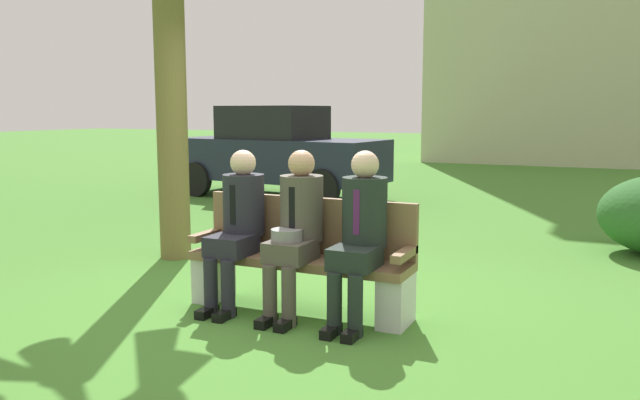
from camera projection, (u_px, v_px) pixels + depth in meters
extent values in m
plane|color=#457F2E|center=(278.00, 303.00, 5.41)|extent=(80.00, 80.00, 0.00)
cube|color=brown|center=(299.00, 261.00, 5.11)|extent=(1.82, 0.44, 0.07)
cube|color=brown|center=(309.00, 225.00, 5.25)|extent=(1.82, 0.06, 0.45)
cube|color=brown|center=(207.00, 235.00, 5.46)|extent=(0.08, 0.44, 0.06)
cube|color=brown|center=(405.00, 254.00, 4.73)|extent=(0.08, 0.44, 0.06)
cube|color=silver|center=(214.00, 277.00, 5.48)|extent=(0.20, 0.37, 0.38)
cube|color=silver|center=(396.00, 301.00, 4.81)|extent=(0.20, 0.37, 0.38)
cube|color=#23232D|center=(232.00, 245.00, 5.16)|extent=(0.32, 0.38, 0.16)
cylinder|color=#23232D|center=(211.00, 287.00, 5.06)|extent=(0.11, 0.11, 0.45)
cylinder|color=#23232D|center=(228.00, 289.00, 5.00)|extent=(0.11, 0.11, 0.45)
cube|color=black|center=(207.00, 312.00, 5.04)|extent=(0.09, 0.22, 0.07)
cube|color=black|center=(224.00, 315.00, 4.97)|extent=(0.09, 0.22, 0.07)
cylinder|color=#23232D|center=(244.00, 205.00, 5.29)|extent=(0.34, 0.34, 0.50)
cube|color=black|center=(233.00, 205.00, 5.14)|extent=(0.05, 0.01, 0.32)
sphere|color=beige|center=(243.00, 163.00, 5.24)|extent=(0.21, 0.21, 0.21)
cube|color=#4C473D|center=(291.00, 251.00, 4.94)|extent=(0.32, 0.38, 0.16)
cylinder|color=#4C473D|center=(270.00, 295.00, 4.84)|extent=(0.11, 0.11, 0.45)
cylinder|color=#4C473D|center=(289.00, 297.00, 4.78)|extent=(0.11, 0.11, 0.45)
cube|color=black|center=(266.00, 321.00, 4.81)|extent=(0.09, 0.22, 0.07)
cube|color=black|center=(285.00, 324.00, 4.75)|extent=(0.09, 0.22, 0.07)
cylinder|color=#4C473D|center=(302.00, 208.00, 5.07)|extent=(0.34, 0.34, 0.51)
cube|color=black|center=(292.00, 208.00, 4.92)|extent=(0.05, 0.01, 0.33)
sphere|color=tan|center=(301.00, 163.00, 5.02)|extent=(0.21, 0.21, 0.21)
cylinder|color=gray|center=(287.00, 235.00, 4.91)|extent=(0.24, 0.24, 0.09)
cube|color=#1E2823|center=(355.00, 257.00, 4.72)|extent=(0.32, 0.38, 0.16)
cylinder|color=#1E2823|center=(334.00, 303.00, 4.62)|extent=(0.11, 0.11, 0.45)
cylinder|color=#1E2823|center=(355.00, 306.00, 4.56)|extent=(0.11, 0.11, 0.45)
cube|color=black|center=(331.00, 331.00, 4.60)|extent=(0.09, 0.22, 0.07)
cube|color=black|center=(352.00, 335.00, 4.53)|extent=(0.09, 0.22, 0.07)
cylinder|color=#1E2823|center=(365.00, 212.00, 4.85)|extent=(0.34, 0.34, 0.52)
cube|color=#4C1951|center=(357.00, 212.00, 4.70)|extent=(0.05, 0.01, 0.33)
sphere|color=beige|center=(365.00, 165.00, 4.80)|extent=(0.21, 0.21, 0.21)
cylinder|color=brown|center=(171.00, 99.00, 6.85)|extent=(0.33, 0.33, 3.43)
cube|color=#1E2338|center=(280.00, 159.00, 11.97)|extent=(4.04, 1.96, 0.76)
cube|color=black|center=(273.00, 122.00, 11.96)|extent=(1.83, 1.53, 0.60)
cylinder|color=black|center=(365.00, 180.00, 12.00)|extent=(0.65, 0.21, 0.64)
cylinder|color=black|center=(322.00, 188.00, 10.67)|extent=(0.65, 0.21, 0.64)
cylinder|color=black|center=(247.00, 173.00, 13.38)|extent=(0.65, 0.21, 0.64)
cylinder|color=black|center=(196.00, 179.00, 12.05)|extent=(0.65, 0.21, 0.64)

